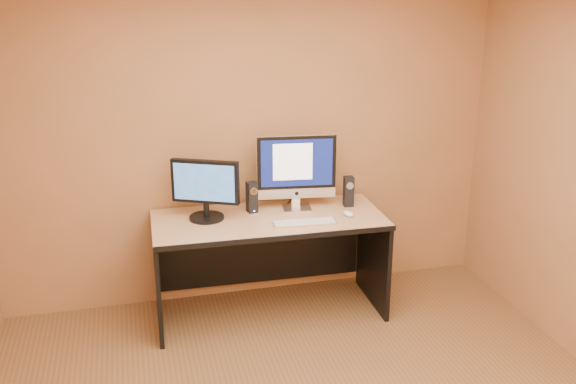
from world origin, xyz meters
The scene contains 10 objects.
walls centered at (0.00, 0.00, 1.30)m, with size 4.00×4.00×2.60m, color #A46542, non-canonical shape.
desk centered at (0.05, 1.58, 0.40)m, with size 1.75×0.77×0.81m, color tan, non-canonical shape.
imac centered at (0.31, 1.72, 1.11)m, with size 0.62×0.23×0.60m, color silver, non-canonical shape.
second_monitor centered at (-0.41, 1.67, 1.04)m, with size 0.53×0.26×0.46m, color black, non-canonical shape.
speaker_left centered at (-0.05, 1.73, 0.93)m, with size 0.07×0.08×0.24m, color black, non-canonical shape.
speaker_right centered at (0.72, 1.68, 0.93)m, with size 0.07×0.08×0.24m, color black, non-canonical shape.
keyboard centered at (0.28, 1.39, 0.82)m, with size 0.47×0.13×0.02m, color silver.
mouse centered at (0.65, 1.47, 0.83)m, with size 0.06×0.11×0.04m, color white.
cable_a centered at (0.36, 1.84, 0.81)m, with size 0.01×0.01×0.24m, color black.
cable_b centered at (0.28, 1.87, 0.81)m, with size 0.01×0.01×0.20m, color black.
Camera 1 is at (-0.94, -2.86, 2.56)m, focal length 40.00 mm.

